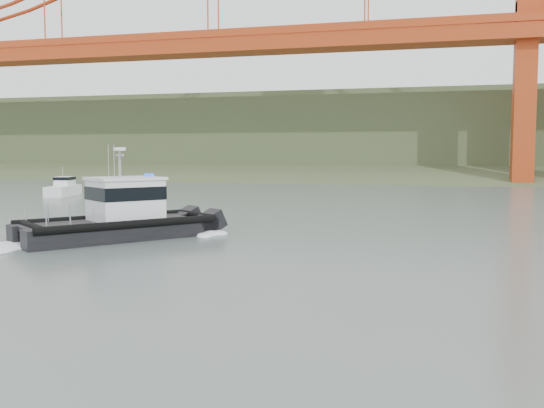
{
  "coord_description": "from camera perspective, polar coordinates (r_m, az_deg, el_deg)",
  "views": [
    {
      "loc": [
        5.4,
        -20.53,
        4.81
      ],
      "look_at": [
        -1.92,
        6.96,
        2.4
      ],
      "focal_mm": 40.0,
      "sensor_mm": 36.0,
      "label": 1
    }
  ],
  "objects": [
    {
      "name": "motorboat",
      "position": [
        71.88,
        -19.02,
        1.41
      ],
      "size": [
        3.28,
        6.4,
        3.36
      ],
      "rotation": [
        0.0,
        0.0,
        0.21
      ],
      "color": "white",
      "rests_on": "ground"
    },
    {
      "name": "ground",
      "position": [
        21.76,
        0.17,
        -7.93
      ],
      "size": [
        400.0,
        400.0,
        0.0
      ],
      "primitive_type": "plane",
      "color": "#52615A",
      "rests_on": "ground"
    },
    {
      "name": "headlands",
      "position": [
        146.14,
        12.85,
        5.6
      ],
      "size": [
        500.0,
        105.36,
        27.12
      ],
      "color": "#3D4F2D",
      "rests_on": "ground"
    },
    {
      "name": "patrol_boat",
      "position": [
        35.11,
        -14.09,
        -1.0
      ],
      "size": [
        9.8,
        11.04,
        5.29
      ],
      "rotation": [
        0.0,
        0.0,
        -0.66
      ],
      "color": "black",
      "rests_on": "ground"
    }
  ]
}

